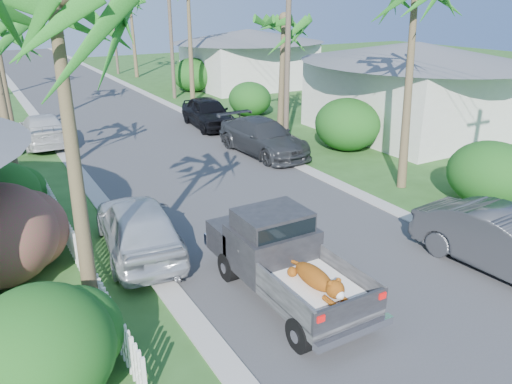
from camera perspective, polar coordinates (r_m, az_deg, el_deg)
ground at (r=12.64m, az=14.96°, el=-12.60°), size 120.00×120.00×0.00m
road at (r=33.79m, az=-16.32°, el=8.61°), size 8.00×100.00×0.02m
curb_left at (r=33.05m, az=-23.57°, el=7.47°), size 0.60×100.00×0.06m
curb_right at (r=35.03m, az=-9.45°, el=9.63°), size 0.60×100.00×0.06m
pickup_truck at (r=12.40m, az=2.55°, el=-7.08°), size 1.98×5.12×2.06m
parked_car_rn at (r=14.87m, az=26.71°, el=-5.28°), size 2.21×5.13×1.64m
parked_car_rm at (r=23.63m, az=0.82°, el=6.27°), size 2.60×5.64×1.60m
parked_car_rf at (r=28.87m, az=-5.50°, el=9.00°), size 2.38×5.04×1.67m
parked_car_ln at (r=14.63m, az=-13.33°, el=-3.83°), size 2.54×5.09×1.67m
parked_car_lf at (r=27.42m, az=-23.14°, el=6.58°), size 2.29×5.28×1.51m
palm_r_b at (r=26.45m, az=3.08°, el=19.15°), size 4.40×4.40×7.20m
palm_r_d at (r=49.27m, az=-14.19°, el=20.42°), size 4.40×4.40×8.00m
shrub_l_a at (r=9.99m, az=-23.34°, el=-16.17°), size 2.60×2.86×2.20m
shrub_l_c at (r=18.12m, az=-27.04°, el=-0.15°), size 2.40×2.64×2.00m
shrub_r_a at (r=19.34m, az=25.25°, el=1.88°), size 2.80×3.08×2.30m
shrub_r_b at (r=24.60m, az=10.38°, el=7.62°), size 3.00×3.30×2.50m
shrub_r_c at (r=31.72m, az=-0.72°, el=10.59°), size 2.60×2.86×2.10m
shrub_r_d at (r=40.76m, az=-7.22°, el=13.15°), size 3.20×3.52×2.60m
picket_fence at (r=14.28m, az=-19.65°, el=-6.69°), size 0.10×11.00×1.00m
house_right_near at (r=28.68m, az=17.32°, el=10.90°), size 8.00×9.00×4.80m
house_right_far at (r=42.85m, az=-0.92°, el=14.80°), size 9.00×8.00×4.60m
utility_pole_b at (r=24.32m, az=3.64°, el=15.77°), size 1.60×0.26×9.00m
utility_pole_c at (r=37.69m, az=-9.70°, el=17.43°), size 1.60×0.26×9.00m
utility_pole_d at (r=51.96m, az=-15.97°, el=17.90°), size 1.60×0.26×9.00m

